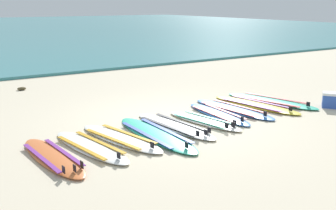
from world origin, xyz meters
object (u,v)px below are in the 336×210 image
at_px(surfboard_2, 120,138).
at_px(surfboard_6, 218,114).
at_px(surfboard_3, 156,134).
at_px(cooler_box, 332,100).
at_px(surfboard_4, 174,126).
at_px(surfboard_8, 255,105).
at_px(surfboard_7, 233,109).
at_px(surfboard_9, 271,101).
at_px(surfboard_5, 204,121).
at_px(surfboard_0, 53,157).
at_px(surfboard_1, 90,147).

relative_size(surfboard_2, surfboard_6, 1.08).
distance_m(surfboard_3, cooler_box, 4.79).
height_order(surfboard_3, cooler_box, cooler_box).
xyz_separation_m(surfboard_4, cooler_box, (4.18, -0.71, 0.16)).
bearing_deg(surfboard_4, surfboard_3, -156.95).
bearing_deg(surfboard_4, surfboard_6, 9.22).
bearing_deg(surfboard_3, surfboard_6, 13.63).
relative_size(surfboard_8, cooler_box, 4.65).
bearing_deg(surfboard_8, surfboard_7, -178.10).
bearing_deg(surfboard_4, surfboard_8, 8.17).
bearing_deg(surfboard_9, surfboard_5, -168.99).
distance_m(surfboard_0, surfboard_8, 5.33).
bearing_deg(surfboard_4, surfboard_7, 10.61).
distance_m(surfboard_6, cooler_box, 2.99).
bearing_deg(surfboard_7, cooler_box, -25.09).
relative_size(surfboard_1, surfboard_5, 1.10).
bearing_deg(surfboard_2, cooler_box, -6.38).
relative_size(surfboard_4, surfboard_7, 0.97).
distance_m(surfboard_1, surfboard_9, 5.24).
bearing_deg(surfboard_4, cooler_box, -9.60).
height_order(surfboard_0, surfboard_9, same).
bearing_deg(surfboard_3, surfboard_4, 23.05).
relative_size(surfboard_0, surfboard_7, 0.90).
bearing_deg(surfboard_5, surfboard_1, -176.01).
relative_size(surfboard_7, surfboard_9, 0.93).
distance_m(surfboard_2, surfboard_6, 2.63).
xyz_separation_m(surfboard_5, surfboard_8, (1.93, 0.42, -0.00)).
height_order(surfboard_0, surfboard_2, same).
bearing_deg(surfboard_7, surfboard_0, -171.22).
xyz_separation_m(surfboard_1, surfboard_8, (4.58, 0.61, -0.00)).
height_order(surfboard_1, surfboard_8, same).
distance_m(surfboard_0, surfboard_4, 2.64).
xyz_separation_m(surfboard_2, surfboard_4, (1.27, 0.10, 0.00)).
xyz_separation_m(surfboard_1, cooler_box, (6.10, -0.48, 0.16)).
xyz_separation_m(surfboard_0, surfboard_4, (2.62, 0.34, -0.00)).
xyz_separation_m(surfboard_3, surfboard_5, (1.32, 0.21, 0.00)).
distance_m(surfboard_0, surfboard_2, 1.37).
xyz_separation_m(surfboard_2, surfboard_3, (0.69, -0.15, -0.00)).
distance_m(surfboard_0, surfboard_3, 2.03).
xyz_separation_m(surfboard_5, surfboard_6, (0.60, 0.26, -0.00)).
distance_m(surfboard_6, surfboard_8, 1.33).
distance_m(surfboard_1, surfboard_8, 4.62).
height_order(surfboard_4, surfboard_7, same).
bearing_deg(surfboard_1, surfboard_8, 7.57).
bearing_deg(surfboard_7, surfboard_1, -171.33).
bearing_deg(surfboard_9, cooler_box, -52.18).
xyz_separation_m(surfboard_7, surfboard_9, (1.37, 0.10, -0.00)).
bearing_deg(surfboard_2, surfboard_7, 8.12).
bearing_deg(surfboard_0, surfboard_7, 8.78).
height_order(surfboard_5, surfboard_7, same).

